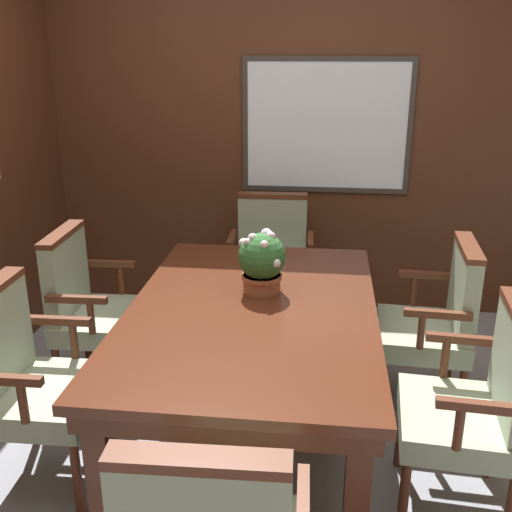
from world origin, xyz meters
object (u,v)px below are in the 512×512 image
dining_table (252,324)px  chair_right_far (437,319)px  chair_left_near (29,376)px  potted_plant (262,261)px  chair_head_far (271,257)px  chair_right_near (477,402)px  chair_left_far (89,304)px

dining_table → chair_right_far: 1.02m
chair_left_near → potted_plant: size_ratio=2.97×
chair_head_far → chair_left_near: bearing=-120.3°
dining_table → chair_head_far: size_ratio=1.90×
chair_right_near → chair_left_far: 2.07m
chair_left_far → chair_head_far: bearing=-48.5°
chair_head_far → potted_plant: (0.05, -1.06, 0.36)m
dining_table → chair_head_far: bearing=91.3°
chair_right_far → chair_left_far: (-1.89, -0.03, 0.00)m
chair_head_far → potted_plant: size_ratio=2.97×
chair_left_far → potted_plant: (0.99, -0.17, 0.36)m
chair_head_far → chair_left_near: size_ratio=1.00×
chair_left_near → chair_head_far: bearing=-30.0°
chair_right_near → chair_right_far: size_ratio=1.00×
chair_head_far → chair_left_near: same height
chair_right_far → potted_plant: (-0.91, -0.20, 0.36)m
chair_right_near → chair_left_near: 1.90m
chair_left_near → potted_plant: 1.18m
dining_table → potted_plant: 0.32m
chair_head_far → chair_left_far: 1.29m
dining_table → chair_head_far: (-0.03, 1.26, -0.11)m
chair_head_far → chair_right_near: bearing=-60.5°
chair_right_near → chair_right_far: same height
potted_plant → chair_right_far: bearing=12.7°
chair_head_far → chair_right_near: same height
dining_table → potted_plant: size_ratio=5.65×
dining_table → potted_plant: potted_plant is taller
dining_table → chair_left_far: bearing=158.9°
chair_left_far → dining_table: bearing=-113.1°
chair_right_far → chair_left_far: bearing=-85.7°
chair_right_near → potted_plant: potted_plant is taller
chair_right_far → chair_right_near: bearing=5.7°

